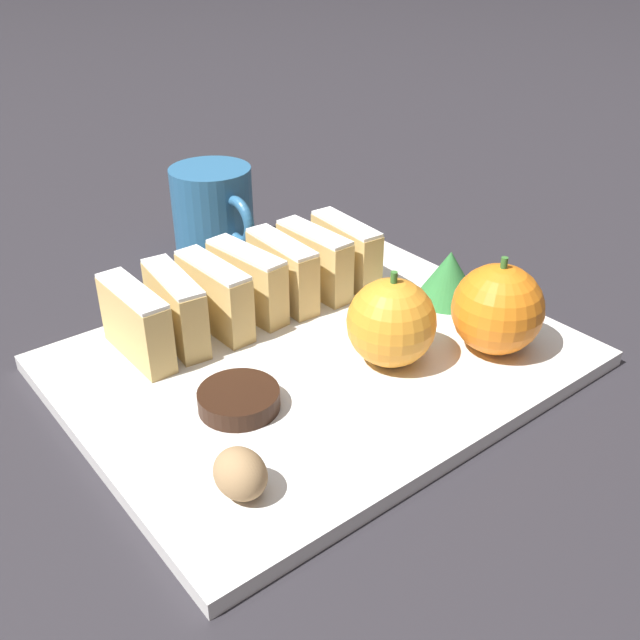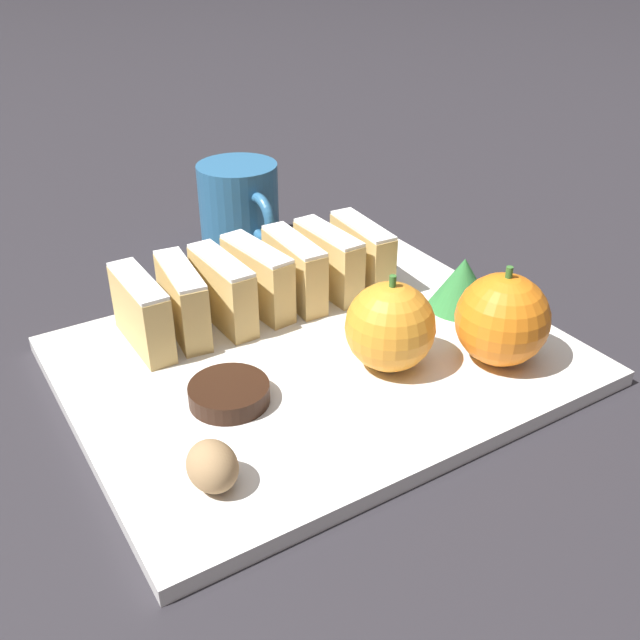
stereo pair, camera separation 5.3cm
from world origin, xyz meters
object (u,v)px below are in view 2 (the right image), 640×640
orange_near (390,327)px  walnut (212,466)px  coffee_mug (240,208)px  chocolate_cookie (229,393)px  orange_far (502,319)px

orange_near → walnut: (0.05, -0.16, -0.02)m
walnut → orange_near: bearing=106.5°
orange_near → coffee_mug: coffee_mug is taller
walnut → coffee_mug: size_ratio=0.32×
walnut → chocolate_cookie: size_ratio=0.64×
walnut → coffee_mug: 0.36m
coffee_mug → orange_near: bearing=-2.6°
orange_far → walnut: (0.01, -0.24, -0.02)m
orange_far → coffee_mug: same height
orange_near → walnut: 0.17m
chocolate_cookie → coffee_mug: coffee_mug is taller
orange_near → coffee_mug: 0.27m
orange_near → coffee_mug: size_ratio=0.67×
walnut → chocolate_cookie: (-0.07, 0.04, -0.01)m
orange_near → orange_far: (0.04, 0.07, 0.00)m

